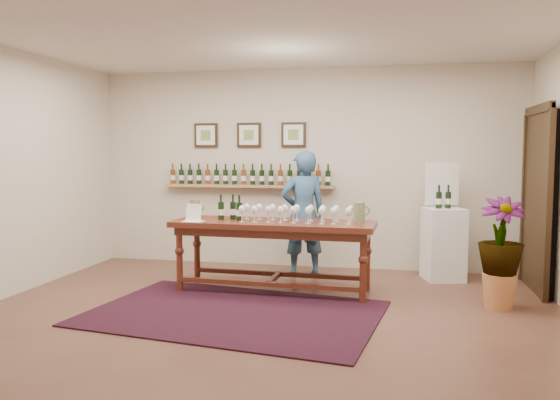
% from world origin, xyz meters
% --- Properties ---
extents(ground, '(6.00, 6.00, 0.00)m').
position_xyz_m(ground, '(0.00, 0.00, 0.00)').
color(ground, '#573026').
rests_on(ground, ground).
extents(room_shell, '(6.00, 6.00, 6.00)m').
position_xyz_m(room_shell, '(2.11, 1.86, 1.12)').
color(room_shell, beige).
rests_on(room_shell, ground).
extents(rug, '(3.11, 2.30, 0.02)m').
position_xyz_m(rug, '(-0.32, 0.05, 0.01)').
color(rug, '#450D0C').
rests_on(rug, ground).
extents(tasting_table, '(2.37, 0.83, 0.83)m').
position_xyz_m(tasting_table, '(-0.12, 1.00, 0.71)').
color(tasting_table, '#452311').
rests_on(tasting_table, ground).
extents(table_glasses, '(1.42, 0.34, 0.20)m').
position_xyz_m(table_glasses, '(0.14, 1.01, 0.93)').
color(table_glasses, white).
rests_on(table_glasses, tasting_table).
extents(table_bottles, '(0.30, 0.20, 0.30)m').
position_xyz_m(table_bottles, '(-0.64, 1.05, 0.98)').
color(table_bottles, black).
rests_on(table_bottles, tasting_table).
extents(pitcher_left, '(0.15, 0.15, 0.23)m').
position_xyz_m(pitcher_left, '(-1.11, 1.08, 0.95)').
color(pitcher_left, olive).
rests_on(pitcher_left, tasting_table).
extents(pitcher_right, '(0.16, 0.16, 0.24)m').
position_xyz_m(pitcher_right, '(0.87, 1.08, 0.95)').
color(pitcher_right, olive).
rests_on(pitcher_right, tasting_table).
extents(menu_card, '(0.23, 0.18, 0.20)m').
position_xyz_m(menu_card, '(-1.03, 0.82, 0.93)').
color(menu_card, white).
rests_on(menu_card, tasting_table).
extents(display_pedestal, '(0.57, 0.57, 0.92)m').
position_xyz_m(display_pedestal, '(1.88, 2.02, 0.46)').
color(display_pedestal, white).
rests_on(display_pedestal, ground).
extents(pedestal_bottles, '(0.29, 0.14, 0.28)m').
position_xyz_m(pedestal_bottles, '(1.87, 2.00, 1.06)').
color(pedestal_bottles, black).
rests_on(pedestal_bottles, display_pedestal).
extents(info_sign, '(0.43, 0.13, 0.60)m').
position_xyz_m(info_sign, '(1.86, 2.16, 1.23)').
color(info_sign, white).
rests_on(info_sign, display_pedestal).
extents(potted_plant, '(0.54, 0.54, 1.01)m').
position_xyz_m(potted_plant, '(2.34, 0.79, 0.59)').
color(potted_plant, '#BE723F').
rests_on(potted_plant, ground).
extents(person, '(0.71, 0.60, 1.66)m').
position_xyz_m(person, '(0.08, 1.91, 0.83)').
color(person, '#325678').
rests_on(person, ground).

